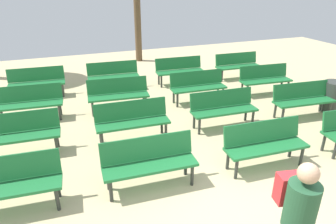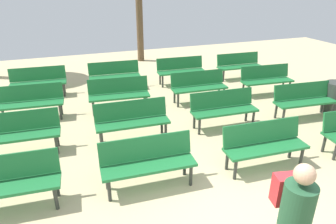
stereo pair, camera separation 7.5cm
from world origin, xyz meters
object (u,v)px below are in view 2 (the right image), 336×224
at_px(bench_r0_c0, 5,181).
at_px(trash_bin, 335,97).
at_px(visitor_with_backpack, 293,218).
at_px(bench_r0_c2, 264,143).
at_px(bench_r1_c3, 304,98).
at_px(bench_r1_c1, 132,119).
at_px(bench_r2_c1, 119,93).
at_px(bench_r3_c0, 38,80).
at_px(bench_r3_c1, 114,74).
at_px(bench_r1_c0, 18,131).
at_px(bench_r3_c2, 181,69).
at_px(tree_1, 140,18).
at_px(bench_r3_c3, 239,64).
at_px(bench_r2_c2, 199,85).
at_px(bench_r0_c1, 148,160).
at_px(bench_r2_c0, 30,100).
at_px(bench_r2_c3, 266,78).
at_px(bench_r1_c2, 223,107).

xyz_separation_m(bench_r0_c0, trash_bin, (7.80, 1.18, -0.10)).
bearing_deg(visitor_with_backpack, trash_bin, -129.82).
height_order(bench_r0_c2, bench_r1_c3, same).
height_order(bench_r1_c1, bench_r2_c1, same).
xyz_separation_m(bench_r3_c0, bench_r3_c1, (2.27, -0.13, 0.00)).
xyz_separation_m(bench_r1_c0, bench_r1_c3, (6.70, -0.52, 0.00)).
relative_size(bench_r3_c1, bench_r3_c2, 1.00).
distance_m(bench_r3_c0, tree_1, 5.24).
xyz_separation_m(bench_r1_c0, bench_r3_c1, (2.56, 3.25, 0.00)).
bearing_deg(bench_r3_c3, bench_r1_c1, -143.32).
bearing_deg(bench_r2_c2, bench_r0_c0, -144.10).
distance_m(bench_r2_c1, trash_bin, 5.77).
height_order(bench_r0_c1, trash_bin, bench_r0_c1).
distance_m(bench_r0_c1, bench_r3_c1, 5.15).
distance_m(bench_r0_c2, visitor_with_backpack, 2.47).
xyz_separation_m(bench_r2_c0, bench_r2_c2, (4.49, -0.36, 0.00)).
bearing_deg(tree_1, bench_r0_c2, -89.58).
xyz_separation_m(bench_r3_c1, tree_1, (1.75, 3.25, 1.26)).
bearing_deg(visitor_with_backpack, bench_r3_c3, -106.37).
distance_m(bench_r2_c2, bench_r2_c3, 2.22).
bearing_deg(bench_r1_c2, visitor_with_backpack, -106.41).
bearing_deg(tree_1, bench_r1_c3, -71.16).
distance_m(bench_r3_c2, visitor_with_backpack, 7.40).
bearing_deg(bench_r2_c0, bench_r1_c3, -13.86).
relative_size(bench_r2_c3, bench_r3_c3, 1.01).
relative_size(bench_r0_c0, bench_r1_c1, 1.01).
xyz_separation_m(bench_r2_c2, trash_bin, (3.12, -1.87, -0.10)).
bearing_deg(bench_r0_c1, bench_r2_c0, 122.17).
distance_m(bench_r0_c1, visitor_with_backpack, 2.52).
distance_m(bench_r2_c0, bench_r3_c0, 1.67).
bearing_deg(bench_r0_c0, bench_r1_c0, 92.44).
bearing_deg(bench_r0_c0, bench_r2_c0, 90.93).
height_order(bench_r3_c1, visitor_with_backpack, visitor_with_backpack).
xyz_separation_m(bench_r3_c1, bench_r3_c2, (2.20, -0.20, 0.00)).
relative_size(bench_r2_c1, trash_bin, 2.03).
height_order(bench_r0_c0, bench_r2_c2, same).
bearing_deg(bench_r3_c3, visitor_with_backpack, -115.33).
xyz_separation_m(bench_r1_c2, bench_r3_c0, (-4.21, 3.69, 0.00)).
height_order(bench_r3_c3, tree_1, tree_1).
bearing_deg(bench_r1_c3, bench_r1_c1, -179.07).
height_order(bench_r2_c1, trash_bin, bench_r2_c1).
bearing_deg(bench_r0_c1, bench_r0_c2, -1.94).
height_order(bench_r1_c3, bench_r2_c2, same).
bearing_deg(bench_r3_c0, bench_r1_c2, -37.52).
height_order(bench_r3_c3, visitor_with_backpack, visitor_with_backpack).
relative_size(bench_r1_c1, visitor_with_backpack, 0.98).
distance_m(bench_r0_c1, bench_r1_c1, 1.68).
height_order(bench_r1_c2, bench_r1_c3, same).
relative_size(bench_r1_c2, tree_1, 0.46).
height_order(bench_r1_c3, bench_r2_c3, same).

